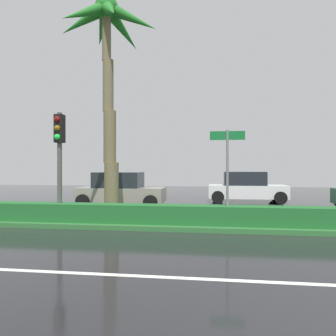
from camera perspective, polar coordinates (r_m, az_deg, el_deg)
The scene contains 9 objects.
ground_plane at distance 12.94m, azimuth 15.55°, elevation -8.84°, with size 90.00×42.00×0.10m, color black.
near_lane_divider_stripe at distance 6.23m, azimuth 24.58°, elevation -18.17°, with size 81.00×0.14×0.01m, color white.
median_strip at distance 11.94m, azimuth 16.20°, elevation -8.98°, with size 85.50×4.00×0.15m, color #2D6B33.
median_hedge at distance 10.52m, azimuth 17.31°, elevation -8.15°, with size 76.50×0.70×0.60m.
palm_tree_mid_left at distance 13.67m, azimuth -10.72°, elevation 20.36°, with size 4.17×3.88×8.52m.
traffic_signal_median_left at distance 11.64m, azimuth -18.64°, elevation 3.69°, with size 0.28×0.43×3.69m.
street_name_sign at distance 10.39m, azimuth 10.44°, elevation 0.76°, with size 1.10×0.08×3.00m.
car_in_traffic_leading at distance 16.33m, azimuth -8.39°, elevation -3.89°, with size 4.30×2.02×1.72m.
car_in_traffic_second at distance 18.82m, azimuth 13.64°, elevation -3.36°, with size 4.30×2.02×1.72m.
Camera 1 is at (-1.70, -3.67, 1.95)m, focal length 34.52 mm.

